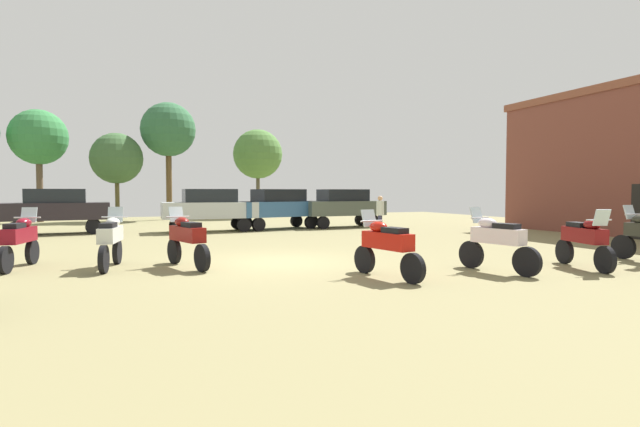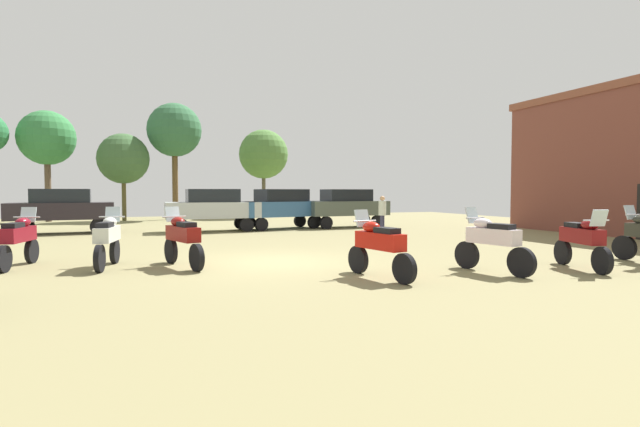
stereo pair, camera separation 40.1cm
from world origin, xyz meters
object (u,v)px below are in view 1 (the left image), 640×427
object	(u,v)px
motorcycle_9	(497,241)
tree_4	(117,159)
motorcycle_2	(585,239)
car_4	(56,208)
car_3	(343,205)
motorcycle_6	(20,239)
car_2	(210,207)
tree_2	(258,154)
motorcycle_4	(187,238)
car_1	(279,206)
motorcycle_10	(386,245)
person_1	(380,212)
tree_6	(168,130)
tree_5	(38,138)
motorcycle_3	(111,239)

from	to	relation	value
motorcycle_9	tree_4	world-z (taller)	tree_4
motorcycle_2	tree_4	distance (m)	27.45
car_4	car_3	bearing A→B (deg)	-97.45
motorcycle_6	car_2	bearing A→B (deg)	68.30
motorcycle_2	tree_2	bearing A→B (deg)	-70.71
motorcycle_2	motorcycle_9	distance (m)	2.39
motorcycle_4	car_1	world-z (taller)	car_1
tree_2	tree_4	world-z (taller)	tree_2
tree_2	tree_4	xyz separation A→B (m)	(-9.53, -1.22, -0.63)
tree_2	motorcycle_2	bearing A→B (deg)	-86.67
motorcycle_6	motorcycle_4	bearing A→B (deg)	-8.10
motorcycle_10	tree_4	world-z (taller)	tree_4
motorcycle_4	tree_2	bearing A→B (deg)	53.84
motorcycle_2	tree_4	bearing A→B (deg)	-50.12
person_1	car_4	bearing A→B (deg)	-62.97
car_1	car_4	xyz separation A→B (m)	(-9.99, 0.80, 0.00)
motorcycle_2	motorcycle_10	distance (m)	5.17
car_3	tree_6	distance (m)	14.19
motorcycle_2	motorcycle_6	size ratio (longest dim) A/B	0.99
car_1	car_2	xyz separation A→B (m)	(-3.48, -0.37, 0.00)
motorcycle_2	car_3	world-z (taller)	car_3
motorcycle_6	person_1	bearing A→B (deg)	33.82
motorcycle_10	car_2	distance (m)	13.88
person_1	tree_4	size ratio (longest dim) A/B	0.30
car_1	tree_5	size ratio (longest dim) A/B	0.66
motorcycle_4	motorcycle_6	xyz separation A→B (m)	(-3.80, 1.30, -0.01)
person_1	tree_6	bearing A→B (deg)	-104.09
car_2	motorcycle_4	bearing A→B (deg)	168.31
car_3	car_2	bearing A→B (deg)	89.60
motorcycle_4	tree_5	xyz separation A→B (m)	(-6.48, 21.78, 4.45)
motorcycle_3	tree_5	size ratio (longest dim) A/B	0.30
motorcycle_6	car_3	distance (m)	16.14
motorcycle_4	car_4	size ratio (longest dim) A/B	0.50
motorcycle_9	tree_2	world-z (taller)	tree_2
motorcycle_6	tree_4	distance (m)	20.22
motorcycle_2	motorcycle_9	bearing A→B (deg)	7.17
motorcycle_3	car_4	distance (m)	11.61
motorcycle_4	car_4	bearing A→B (deg)	92.38
tree_2	tree_6	size ratio (longest dim) A/B	0.82
car_3	tree_6	size ratio (longest dim) A/B	0.56
motorcycle_4	tree_6	world-z (taller)	tree_6
car_3	tree_6	bearing A→B (deg)	34.41
motorcycle_10	motorcycle_6	bearing A→B (deg)	138.83
car_2	tree_5	world-z (taller)	tree_5
motorcycle_2	tree_4	xyz separation A→B (m)	(-11.05, 24.91, 3.27)
motorcycle_10	car_2	xyz separation A→B (m)	(-1.69, 13.77, 0.45)
car_4	tree_6	size ratio (longest dim) A/B	0.56
motorcycle_10	motorcycle_2	bearing A→B (deg)	-18.57
motorcycle_10	car_4	bearing A→B (deg)	107.39
motorcycle_2	motorcycle_9	world-z (taller)	motorcycle_9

